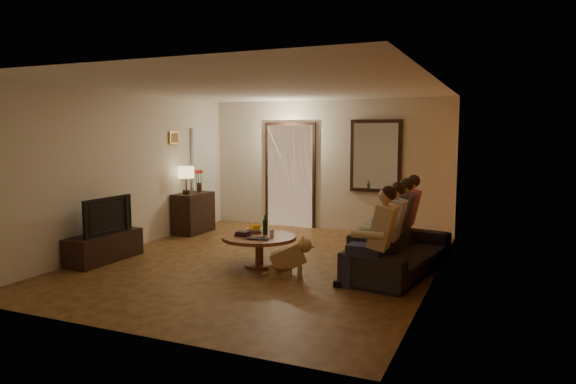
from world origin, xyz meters
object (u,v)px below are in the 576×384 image
at_px(laptop, 257,239).
at_px(table_lamp, 186,180).
at_px(person_a, 378,242).
at_px(dog, 288,257).
at_px(coffee_table, 259,251).
at_px(tv_stand, 104,247).
at_px(tv, 103,215).
at_px(person_b, 388,233).
at_px(person_d, 405,220).
at_px(bowl, 255,230).
at_px(person_c, 397,226).
at_px(wine_bottle, 265,224).
at_px(sofa, 400,250).
at_px(dresser, 193,213).

bearing_deg(laptop, table_lamp, 132.70).
distance_m(table_lamp, person_a, 4.64).
height_order(dog, coffee_table, dog).
relative_size(tv_stand, person_a, 1.05).
relative_size(tv, person_a, 0.81).
distance_m(table_lamp, person_b, 4.42).
bearing_deg(person_d, person_b, -90.00).
relative_size(table_lamp, bowl, 2.08).
bearing_deg(person_c, coffee_table, -157.80).
xyz_separation_m(tv_stand, laptop, (2.41, 0.37, 0.25)).
relative_size(table_lamp, person_d, 0.45).
xyz_separation_m(dog, wine_bottle, (-0.57, 0.47, 0.32)).
bearing_deg(bowl, coffee_table, -50.71).
xyz_separation_m(coffee_table, bowl, (-0.18, 0.22, 0.26)).
distance_m(bowl, wine_bottle, 0.29).
xyz_separation_m(tv, person_d, (4.17, 2.01, -0.10)).
relative_size(sofa, coffee_table, 2.00).
distance_m(sofa, person_b, 0.42).
height_order(person_c, coffee_table, person_c).
distance_m(dresser, bowl, 2.64).
bearing_deg(tv_stand, tv, 0.00).
bearing_deg(dresser, dog, -36.19).
height_order(tv, person_b, person_b).
xyz_separation_m(person_b, bowl, (-2.03, 0.06, -0.12)).
relative_size(dresser, laptop, 2.67).
bearing_deg(table_lamp, tv, -90.00).
bearing_deg(wine_bottle, sofa, 10.61).
relative_size(dresser, sofa, 0.41).
bearing_deg(table_lamp, coffee_table, -33.85).
relative_size(person_a, bowl, 4.63).
bearing_deg(tv_stand, bowl, 22.27).
bearing_deg(dog, coffee_table, 129.02).
bearing_deg(dresser, person_a, -27.98).
xyz_separation_m(coffee_table, wine_bottle, (0.05, 0.10, 0.38)).
height_order(person_d, coffee_table, person_d).
relative_size(person_b, wine_bottle, 3.87).
distance_m(table_lamp, person_d, 4.19).
bearing_deg(laptop, dresser, 129.52).
bearing_deg(person_a, laptop, 174.69).
distance_m(tv_stand, person_d, 4.64).
height_order(sofa, laptop, sofa).
bearing_deg(tv, laptop, -81.22).
height_order(tv, sofa, tv).
bearing_deg(sofa, person_c, 27.88).
xyz_separation_m(sofa, bowl, (-2.13, -0.24, 0.17)).
height_order(coffee_table, bowl, bowl).
height_order(tv_stand, person_b, person_b).
relative_size(bowl, wine_bottle, 0.84).
xyz_separation_m(tv_stand, sofa, (4.27, 1.11, 0.11)).
relative_size(dresser, tv, 0.90).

